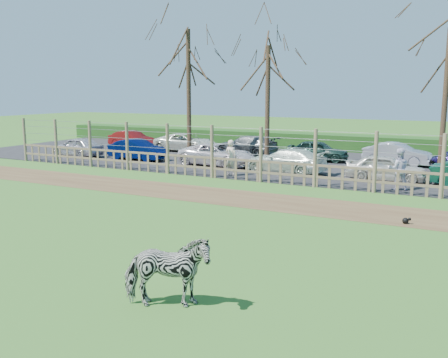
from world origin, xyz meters
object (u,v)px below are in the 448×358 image
at_px(tree_right, 448,66).
at_px(car_9, 246,145).
at_px(car_8, 186,142).
at_px(tree_left, 188,63).
at_px(tree_mid, 268,76).
at_px(visitor_b, 399,169).
at_px(visitor_a, 231,158).
at_px(car_3, 286,161).
at_px(car_0, 77,147).
at_px(crow, 406,221).
at_px(car_11, 397,154).
at_px(car_1, 138,150).
at_px(car_10, 318,151).
at_px(car_2, 217,155).
at_px(car_4, 386,168).
at_px(zebra, 167,272).
at_px(car_7, 132,139).

xyz_separation_m(tree_right, car_9, (-11.61, 2.36, -4.60)).
bearing_deg(car_8, tree_left, -145.67).
relative_size(tree_mid, visitor_b, 3.96).
distance_m(visitor_a, car_3, 2.87).
bearing_deg(visitor_b, tree_mid, -49.44).
xyz_separation_m(tree_mid, car_0, (-11.51, -2.84, -4.23)).
xyz_separation_m(crow, car_11, (-2.21, 12.71, 0.53)).
bearing_deg(tree_right, visitor_a, -149.77).
distance_m(tree_left, tree_right, 13.59).
bearing_deg(car_8, car_1, 176.28).
bearing_deg(tree_left, car_10, 24.49).
xyz_separation_m(car_0, car_11, (18.15, 5.57, 0.00)).
relative_size(car_3, car_8, 0.96).
bearing_deg(car_2, car_4, -89.12).
bearing_deg(zebra, car_11, -29.83).
bearing_deg(tree_mid, car_1, -162.05).
relative_size(visitor_a, visitor_b, 1.00).
xyz_separation_m(tree_right, zebra, (-3.34, -18.95, -4.53)).
distance_m(zebra, car_9, 22.85).
distance_m(car_1, car_8, 4.91).
bearing_deg(tree_left, tree_right, 6.34).
bearing_deg(car_10, crow, -156.95).
bearing_deg(visitor_a, car_9, -64.02).
bearing_deg(tree_left, car_1, -153.87).
bearing_deg(tree_left, car_7, 153.34).
bearing_deg(car_8, tree_mid, -110.41).
bearing_deg(car_0, crow, 73.47).
distance_m(tree_left, car_4, 12.64).
relative_size(crow, car_9, 0.06).
distance_m(crow, car_4, 7.44).
bearing_deg(car_4, tree_mid, 65.17).
bearing_deg(car_10, visitor_b, -146.46).
relative_size(visitor_b, car_10, 0.49).
relative_size(tree_left, zebra, 4.67).
height_order(car_0, car_9, same).
xyz_separation_m(car_1, car_4, (14.22, -0.45, 0.00)).
height_order(car_9, car_10, same).
relative_size(car_0, car_9, 0.85).
bearing_deg(car_9, tree_right, 82.75).
bearing_deg(car_10, car_7, 83.15).
height_order(tree_left, tree_right, tree_left).
bearing_deg(car_2, tree_left, 69.92).
height_order(car_7, car_8, same).
bearing_deg(visitor_b, car_1, -27.26).
xyz_separation_m(car_9, car_10, (4.92, -0.76, 0.00)).
distance_m(car_0, car_4, 18.49).
height_order(zebra, car_9, zebra).
xyz_separation_m(zebra, car_4, (1.32, 15.65, -0.07)).
height_order(visitor_b, car_4, visitor_b).
xyz_separation_m(tree_left, visitor_b, (12.29, -3.69, -4.71)).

